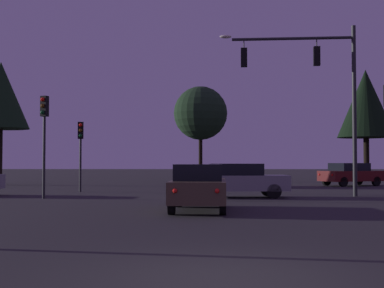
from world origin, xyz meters
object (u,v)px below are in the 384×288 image
Objects in this scene: car_nearside_lane at (199,186)px; tree_center_horizon at (366,104)px; traffic_light_median at (81,142)px; tree_left_far at (1,96)px; car_crossing_right at (238,180)px; tree_behind_sign at (201,113)px; car_far_lane at (351,174)px; traffic_signal_mast_arm at (318,80)px; traffic_light_corner_left at (44,126)px.

car_nearside_lane is 35.41m from tree_center_horizon.
traffic_light_median is 0.43× the size of tree_left_far.
car_crossing_right is 0.58× the size of tree_behind_sign.
tree_center_horizon reaches higher than car_far_lane.
tree_left_far is at bearing 149.29° from traffic_signal_mast_arm.
car_nearside_lane is 0.94× the size of car_crossing_right.
car_nearside_lane and car_crossing_right have the same top height.
tree_left_far is at bearing 141.31° from car_crossing_right.
tree_left_far reaches higher than car_nearside_lane.
car_far_lane is 0.45× the size of tree_center_horizon.
traffic_light_median is at bearing -47.87° from tree_left_far.
traffic_signal_mast_arm reaches higher than traffic_light_corner_left.
car_far_lane is 24.59m from tree_left_far.
tree_left_far is at bearing 126.31° from car_nearside_lane.
car_far_lane is 15.72m from tree_center_horizon.
traffic_signal_mast_arm is 6.09m from car_crossing_right.
traffic_signal_mast_arm is 12.39m from car_far_lane.
traffic_signal_mast_arm is at bearing -113.45° from car_far_lane.
car_nearside_lane is 0.41× the size of tree_center_horizon.
car_crossing_right is at bearing -85.10° from tree_behind_sign.
car_crossing_right is 29.12m from tree_center_horizon.
traffic_light_median is 0.48× the size of tree_behind_sign.
tree_left_far reaches higher than traffic_light_median.
traffic_light_median is 16.21m from tree_behind_sign.
traffic_light_corner_left is at bearing -131.01° from tree_center_horizon.
car_crossing_right is 0.52× the size of tree_left_far.
traffic_signal_mast_arm is at bearing -30.71° from tree_left_far.
tree_behind_sign is at bearing 144.02° from car_far_lane.
tree_left_far is (-7.52, 8.31, 3.56)m from traffic_light_median.
traffic_light_corner_left is 0.58× the size of tree_behind_sign.
tree_behind_sign reaches higher than traffic_light_median.
tree_center_horizon is at bearing 63.50° from car_nearside_lane.
car_crossing_right is 0.98× the size of car_far_lane.
tree_center_horizon reaches higher than car_crossing_right.
car_crossing_right is at bearing -38.69° from tree_left_far.
car_far_lane is 0.53× the size of tree_left_far.
traffic_light_median reaches higher than car_crossing_right.
traffic_light_corner_left is 9.06m from car_nearside_lane.
car_nearside_lane is 0.92× the size of car_far_lane.
traffic_light_corner_left is at bearing -144.05° from car_far_lane.
tree_center_horizon is (22.32, 25.67, 3.83)m from traffic_light_corner_left.
tree_center_horizon reaches higher than traffic_light_median.
car_far_lane is (16.92, 12.27, -2.37)m from traffic_light_corner_left.
tree_left_far is at bearing 117.99° from traffic_light_corner_left.
car_nearside_lane and car_far_lane have the same top height.
traffic_light_median is at bearing 164.87° from traffic_signal_mast_arm.
car_far_lane is at bearing 35.95° from traffic_light_corner_left.
car_crossing_right is at bearing 5.26° from traffic_light_corner_left.
traffic_light_corner_left reaches higher than car_crossing_right.
car_nearside_lane is 0.54× the size of tree_behind_sign.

